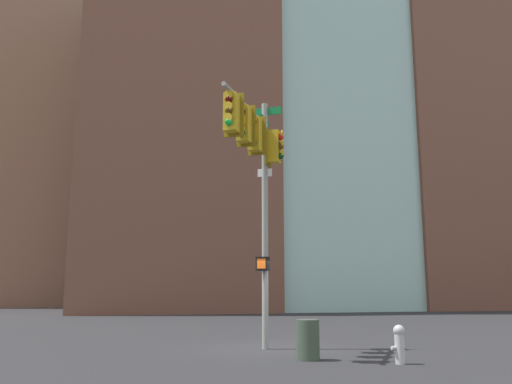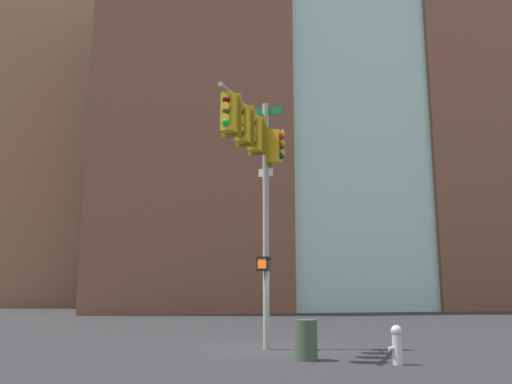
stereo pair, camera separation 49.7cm
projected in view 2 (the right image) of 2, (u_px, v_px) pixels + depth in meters
ground_plane at (271, 348)px, 15.66m from camera, size 200.00×200.00×0.00m
signal_pole_assembly at (256, 157)px, 15.37m from camera, size 2.58×3.41×7.37m
fire_hydrant at (397, 343)px, 12.17m from camera, size 0.34×0.26×0.87m
litter_bin at (306, 340)px, 12.94m from camera, size 0.56×0.56×0.95m
building_brick_nearside at (493, 104)px, 58.58m from camera, size 24.88×15.04×43.57m
building_brick_midblock at (185, 121)px, 49.58m from camera, size 16.06×15.37×34.33m
building_brick_farside at (89, 150)px, 69.80m from camera, size 22.07×19.80×39.59m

